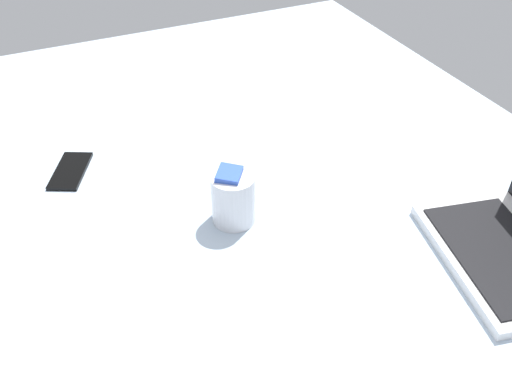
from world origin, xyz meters
The scene contains 3 objects.
bed_mattress centered at (0.00, 0.00, 9.00)cm, with size 180.00×140.00×18.00cm, color silver.
snack_cup centered at (12.07, -13.80, 23.81)cm, with size 9.00×9.32×12.40cm.
cell_phone centered at (-18.28, -42.02, 18.40)cm, with size 6.80×14.00×0.80cm, color black.
Camera 1 is at (91.42, -44.76, 93.96)cm, focal length 38.50 mm.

